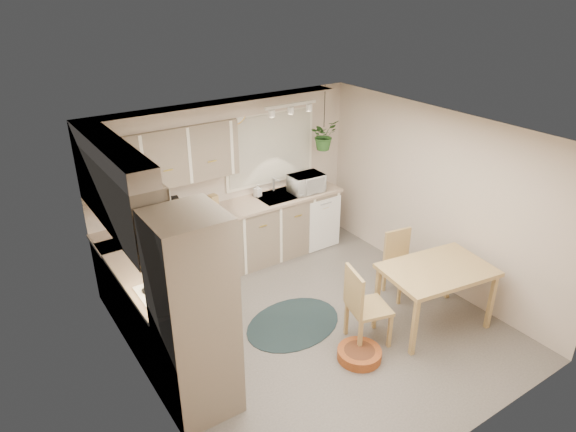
# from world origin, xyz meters

# --- Properties ---
(floor) EXTENTS (4.20, 4.20, 0.00)m
(floor) POSITION_xyz_m (0.00, 0.00, 0.00)
(floor) COLOR slate
(floor) RESTS_ON ground
(ceiling) EXTENTS (4.20, 4.20, 0.00)m
(ceiling) POSITION_xyz_m (0.00, 0.00, 2.40)
(ceiling) COLOR white
(ceiling) RESTS_ON wall_back
(wall_back) EXTENTS (4.00, 0.04, 2.40)m
(wall_back) POSITION_xyz_m (0.00, 2.10, 1.20)
(wall_back) COLOR beige
(wall_back) RESTS_ON floor
(wall_front) EXTENTS (4.00, 0.04, 2.40)m
(wall_front) POSITION_xyz_m (0.00, -2.10, 1.20)
(wall_front) COLOR beige
(wall_front) RESTS_ON floor
(wall_left) EXTENTS (0.04, 4.20, 2.40)m
(wall_left) POSITION_xyz_m (-2.00, 0.00, 1.20)
(wall_left) COLOR beige
(wall_left) RESTS_ON floor
(wall_right) EXTENTS (0.04, 4.20, 2.40)m
(wall_right) POSITION_xyz_m (2.00, 0.00, 1.20)
(wall_right) COLOR beige
(wall_right) RESTS_ON floor
(base_cab_left) EXTENTS (0.60, 1.85, 0.90)m
(base_cab_left) POSITION_xyz_m (-1.70, 0.88, 0.45)
(base_cab_left) COLOR gray
(base_cab_left) RESTS_ON floor
(base_cab_back) EXTENTS (3.60, 0.60, 0.90)m
(base_cab_back) POSITION_xyz_m (-0.20, 1.80, 0.45)
(base_cab_back) COLOR gray
(base_cab_back) RESTS_ON floor
(counter_left) EXTENTS (0.64, 1.89, 0.04)m
(counter_left) POSITION_xyz_m (-1.69, 0.88, 0.92)
(counter_left) COLOR tan
(counter_left) RESTS_ON base_cab_left
(counter_back) EXTENTS (3.64, 0.64, 0.04)m
(counter_back) POSITION_xyz_m (-0.20, 1.79, 0.92)
(counter_back) COLOR tan
(counter_back) RESTS_ON base_cab_back
(oven_stack) EXTENTS (0.65, 0.65, 2.10)m
(oven_stack) POSITION_xyz_m (-1.68, -0.38, 1.05)
(oven_stack) COLOR gray
(oven_stack) RESTS_ON floor
(wall_oven_face) EXTENTS (0.02, 0.56, 0.58)m
(wall_oven_face) POSITION_xyz_m (-1.35, -0.38, 1.05)
(wall_oven_face) COLOR white
(wall_oven_face) RESTS_ON oven_stack
(upper_cab_left) EXTENTS (0.35, 2.00, 0.75)m
(upper_cab_left) POSITION_xyz_m (-1.82, 1.00, 1.83)
(upper_cab_left) COLOR gray
(upper_cab_left) RESTS_ON wall_left
(upper_cab_back) EXTENTS (2.00, 0.35, 0.75)m
(upper_cab_back) POSITION_xyz_m (-1.00, 1.93, 1.83)
(upper_cab_back) COLOR gray
(upper_cab_back) RESTS_ON wall_back
(soffit_left) EXTENTS (0.30, 2.00, 0.20)m
(soffit_left) POSITION_xyz_m (-1.85, 1.00, 2.30)
(soffit_left) COLOR beige
(soffit_left) RESTS_ON wall_left
(soffit_back) EXTENTS (3.60, 0.30, 0.20)m
(soffit_back) POSITION_xyz_m (-0.20, 1.95, 2.30)
(soffit_back) COLOR beige
(soffit_back) RESTS_ON wall_back
(cooktop) EXTENTS (0.52, 0.58, 0.02)m
(cooktop) POSITION_xyz_m (-1.68, 0.30, 0.94)
(cooktop) COLOR white
(cooktop) RESTS_ON counter_left
(range_hood) EXTENTS (0.40, 0.60, 0.14)m
(range_hood) POSITION_xyz_m (-1.70, 0.30, 1.40)
(range_hood) COLOR white
(range_hood) RESTS_ON upper_cab_left
(window_blinds) EXTENTS (1.40, 0.02, 1.00)m
(window_blinds) POSITION_xyz_m (0.70, 2.07, 1.60)
(window_blinds) COLOR white
(window_blinds) RESTS_ON wall_back
(window_frame) EXTENTS (1.50, 0.02, 1.10)m
(window_frame) POSITION_xyz_m (0.70, 2.08, 1.60)
(window_frame) COLOR white
(window_frame) RESTS_ON wall_back
(sink) EXTENTS (0.70, 0.48, 0.10)m
(sink) POSITION_xyz_m (0.70, 1.80, 0.90)
(sink) COLOR #B1B4BA
(sink) RESTS_ON counter_back
(dishwasher_front) EXTENTS (0.58, 0.02, 0.83)m
(dishwasher_front) POSITION_xyz_m (1.30, 1.49, 0.42)
(dishwasher_front) COLOR white
(dishwasher_front) RESTS_ON base_cab_back
(track_light_bar) EXTENTS (0.80, 0.04, 0.04)m
(track_light_bar) POSITION_xyz_m (0.70, 1.55, 2.33)
(track_light_bar) COLOR white
(track_light_bar) RESTS_ON ceiling
(wall_clock) EXTENTS (0.30, 0.03, 0.30)m
(wall_clock) POSITION_xyz_m (0.15, 2.07, 2.18)
(wall_clock) COLOR #DEB74E
(wall_clock) RESTS_ON wall_back
(dining_table) EXTENTS (1.36, 1.01, 0.79)m
(dining_table) POSITION_xyz_m (1.22, -0.75, 0.39)
(dining_table) COLOR tan
(dining_table) RESTS_ON floor
(chair_left) EXTENTS (0.56, 0.56, 0.97)m
(chair_left) POSITION_xyz_m (0.36, -0.55, 0.49)
(chair_left) COLOR tan
(chair_left) RESTS_ON floor
(chair_back) EXTENTS (0.47, 0.47, 0.88)m
(chair_back) POSITION_xyz_m (1.39, -0.09, 0.44)
(chair_back) COLOR tan
(chair_back) RESTS_ON floor
(braided_rug) EXTENTS (1.39, 1.13, 0.01)m
(braided_rug) POSITION_xyz_m (-0.19, 0.18, 0.01)
(braided_rug) COLOR black
(braided_rug) RESTS_ON floor
(pet_bed) EXTENTS (0.64, 0.64, 0.11)m
(pet_bed) POSITION_xyz_m (0.07, -0.74, 0.06)
(pet_bed) COLOR #A85021
(pet_bed) RESTS_ON floor
(microwave) EXTENTS (0.51, 0.29, 0.34)m
(microwave) POSITION_xyz_m (1.09, 1.70, 1.11)
(microwave) COLOR white
(microwave) RESTS_ON counter_back
(soap_bottle) EXTENTS (0.14, 0.22, 0.09)m
(soap_bottle) POSITION_xyz_m (0.39, 1.95, 0.99)
(soap_bottle) COLOR white
(soap_bottle) RESTS_ON counter_back
(hanging_plant) EXTENTS (0.46, 0.50, 0.34)m
(hanging_plant) POSITION_xyz_m (1.39, 1.70, 1.72)
(hanging_plant) COLOR #2C5B24
(hanging_plant) RESTS_ON ceiling
(coffee_maker) EXTENTS (0.23, 0.26, 0.34)m
(coffee_maker) POSITION_xyz_m (-0.97, 1.80, 1.11)
(coffee_maker) COLOR black
(coffee_maker) RESTS_ON counter_back
(toaster) EXTENTS (0.31, 0.22, 0.17)m
(toaster) POSITION_xyz_m (-0.74, 1.82, 1.03)
(toaster) COLOR #B1B4BA
(toaster) RESTS_ON counter_back
(knife_block) EXTENTS (0.12, 0.12, 0.24)m
(knife_block) POSITION_xyz_m (-0.37, 1.85, 1.06)
(knife_block) COLOR tan
(knife_block) RESTS_ON counter_back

